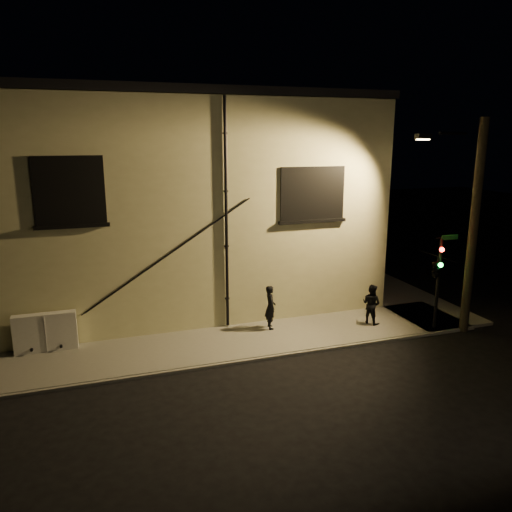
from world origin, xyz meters
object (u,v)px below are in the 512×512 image
object	(u,v)px
pedestrian_a	(270,307)
traffic_signal	(437,267)
utility_cabinet	(45,332)
pedestrian_b	(371,304)
streetlamp_pole	(471,224)

from	to	relation	value
pedestrian_a	traffic_signal	size ratio (longest dim) A/B	0.47
utility_cabinet	pedestrian_b	xyz separation A→B (m)	(11.59, -1.23, 0.11)
pedestrian_a	streetlamp_pole	world-z (taller)	streetlamp_pole
pedestrian_a	traffic_signal	distance (m)	6.19
traffic_signal	utility_cabinet	bearing A→B (deg)	169.38
pedestrian_a	pedestrian_b	world-z (taller)	pedestrian_a
traffic_signal	pedestrian_a	bearing A→B (deg)	160.27
pedestrian_b	streetlamp_pole	world-z (taller)	streetlamp_pole
streetlamp_pole	traffic_signal	bearing A→B (deg)	168.65
streetlamp_pole	pedestrian_b	bearing A→B (deg)	152.87
pedestrian_a	streetlamp_pole	xyz separation A→B (m)	(6.78, -2.25, 3.13)
traffic_signal	streetlamp_pole	xyz separation A→B (m)	(1.13, -0.23, 1.58)
utility_cabinet	pedestrian_b	world-z (taller)	pedestrian_b
pedestrian_b	traffic_signal	bearing A→B (deg)	-153.32
pedestrian_b	traffic_signal	xyz separation A→B (m)	(1.82, -1.28, 1.60)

